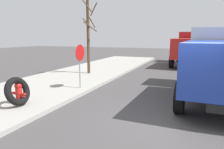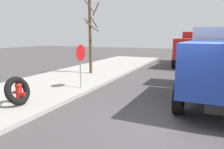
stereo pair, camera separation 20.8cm
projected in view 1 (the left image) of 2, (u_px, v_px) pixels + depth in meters
The scene contains 8 objects.
ground_plane at pixel (173, 122), 6.46m from camera, with size 80.00×80.00×0.00m, color #423F3F.
sidewalk_curb at pixel (13, 97), 8.85m from camera, with size 36.00×5.00×0.15m, color #99968E.
fire_hydrant at pixel (19, 92), 7.64m from camera, with size 0.26×0.59×0.80m.
loose_tire at pixel (18, 91), 7.40m from camera, with size 1.04×1.04×0.23m, color black.
stop_sign at pixel (80, 58), 9.83m from camera, with size 0.76×0.08×2.06m.
dump_truck_blue at pixel (220, 60), 8.68m from camera, with size 7.06×2.95×3.00m.
dump_truck_red at pixel (191, 47), 18.86m from camera, with size 7.09×3.02×3.00m.
bare_tree at pixel (88, 35), 13.66m from camera, with size 1.28×0.84×4.76m.
Camera 1 is at (-6.35, -0.57, 2.58)m, focal length 33.82 mm.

